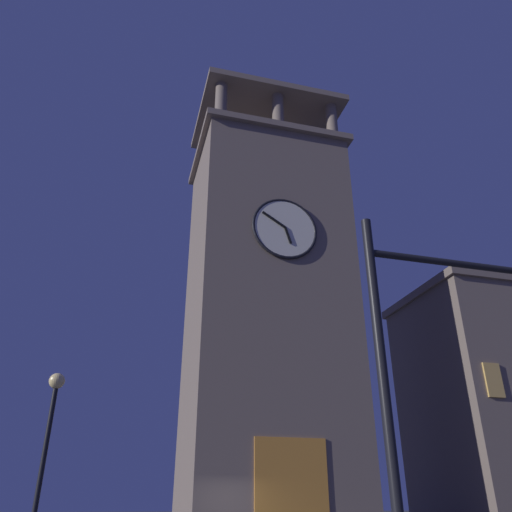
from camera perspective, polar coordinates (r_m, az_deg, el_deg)
name	(u,v)px	position (r m, az deg, el deg)	size (l,w,h in m)	color
clocktower	(267,310)	(27.89, 1.27, -6.04)	(8.77, 7.23, 27.06)	#75665B
traffic_signal_near	(442,341)	(8.55, 20.19, -8.91)	(3.47, 0.41, 5.73)	black
street_lamp	(49,425)	(15.72, -22.21, -17.18)	(0.44, 0.44, 4.80)	black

